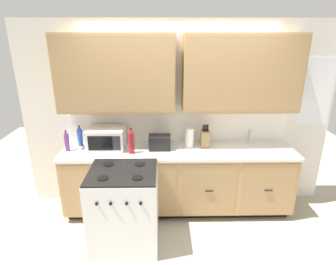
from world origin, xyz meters
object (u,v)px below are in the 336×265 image
object	(u,v)px
microwave	(106,138)
bottle_blue	(80,136)
bottle_red	(131,141)
paper_towel_roll	(189,138)
bottle_violet	(67,141)
stove_range	(125,208)
toaster	(160,142)
knife_block	(205,138)

from	to	relation	value
microwave	bottle_blue	world-z (taller)	bottle_blue
bottle_red	bottle_blue	size ratio (longest dim) A/B	1.20
paper_towel_roll	bottle_violet	bearing A→B (deg)	-176.01
bottle_violet	bottle_blue	distance (m)	0.21
bottle_violet	bottle_blue	bearing A→B (deg)	55.72
bottle_red	bottle_violet	xyz separation A→B (m)	(-0.84, 0.09, -0.03)
stove_range	toaster	distance (m)	0.94
paper_towel_roll	bottle_violet	xyz separation A→B (m)	(-1.59, -0.11, 0.01)
stove_range	knife_block	world-z (taller)	knife_block
paper_towel_roll	bottle_violet	size ratio (longest dim) A/B	0.93
paper_towel_roll	bottle_blue	size ratio (longest dim) A/B	0.92
microwave	knife_block	bearing A→B (deg)	1.44
paper_towel_roll	knife_block	bearing A→B (deg)	0.69
knife_block	stove_range	bearing A→B (deg)	-143.93
stove_range	bottle_red	distance (m)	0.81
toaster	paper_towel_roll	distance (m)	0.41
toaster	bottle_red	xyz separation A→B (m)	(-0.36, -0.12, 0.07)
microwave	knife_block	distance (m)	1.31
microwave	knife_block	size ratio (longest dim) A/B	1.55
microwave	bottle_violet	world-z (taller)	same
knife_block	bottle_blue	size ratio (longest dim) A/B	1.09
paper_towel_roll	bottle_red	size ratio (longest dim) A/B	0.77
paper_towel_roll	microwave	bearing A→B (deg)	-178.42
bottle_blue	knife_block	bearing A→B (deg)	-2.12
microwave	toaster	bearing A→B (deg)	-3.98
microwave	bottle_violet	distance (m)	0.50
toaster	knife_block	xyz separation A→B (m)	(0.60, 0.08, 0.02)
knife_block	bottle_violet	world-z (taller)	knife_block
stove_range	bottle_violet	bearing A→B (deg)	141.86
stove_range	bottle_red	xyz separation A→B (m)	(0.05, 0.53, 0.61)
toaster	bottle_violet	xyz separation A→B (m)	(-1.19, -0.03, 0.04)
knife_block	bottle_violet	bearing A→B (deg)	-176.39
toaster	bottle_red	distance (m)	0.38
microwave	toaster	distance (m)	0.70
stove_range	bottle_red	world-z (taller)	bottle_red
paper_towel_roll	stove_range	bearing A→B (deg)	-137.60
microwave	paper_towel_roll	world-z (taller)	microwave
stove_range	bottle_blue	bearing A→B (deg)	130.11
toaster	paper_towel_roll	world-z (taller)	paper_towel_roll
toaster	knife_block	bearing A→B (deg)	7.71
knife_block	bottle_red	distance (m)	0.98
toaster	knife_block	world-z (taller)	knife_block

